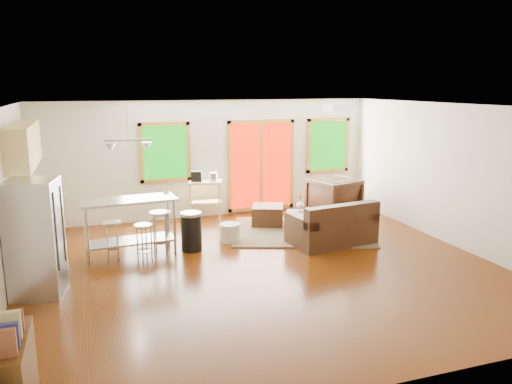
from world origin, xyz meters
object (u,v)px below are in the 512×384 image
object	(u,v)px
rug	(301,231)
refrigerator	(36,238)
coffee_table	(309,215)
island	(130,217)
armchair	(333,196)
kitchen_cart	(204,187)
loveseat	(333,227)
ottoman	(268,215)

from	to	relation	value
rug	refrigerator	bearing A→B (deg)	-161.11
coffee_table	island	xyz separation A→B (m)	(-3.59, -0.41, 0.38)
coffee_table	armchair	distance (m)	1.27
island	kitchen_cart	world-z (taller)	kitchen_cart
loveseat	ottoman	distance (m)	1.76
loveseat	ottoman	bearing A→B (deg)	106.03
ottoman	refrigerator	xyz separation A→B (m)	(-4.30, -2.34, 0.62)
ottoman	kitchen_cart	distance (m)	1.54
armchair	island	size ratio (longest dim) A/B	0.59
coffee_table	island	bearing A→B (deg)	-173.46
kitchen_cart	island	bearing A→B (deg)	-132.80
loveseat	armchair	size ratio (longest dim) A/B	1.69
loveseat	kitchen_cart	xyz separation A→B (m)	(-1.88, 2.45, 0.42)
coffee_table	refrigerator	bearing A→B (deg)	-160.95
rug	coffee_table	xyz separation A→B (m)	(0.20, 0.08, 0.30)
rug	kitchen_cart	world-z (taller)	kitchen_cart
armchair	kitchen_cart	distance (m)	2.90
island	refrigerator	bearing A→B (deg)	-136.54
loveseat	coffee_table	bearing A→B (deg)	84.23
rug	refrigerator	xyz separation A→B (m)	(-4.77, -1.63, 0.82)
rug	armchair	xyz separation A→B (m)	(1.17, 0.90, 0.47)
loveseat	refrigerator	world-z (taller)	refrigerator
armchair	island	xyz separation A→B (m)	(-4.56, -1.23, 0.21)
rug	coffee_table	distance (m)	0.37
armchair	ottoman	xyz separation A→B (m)	(-1.64, -0.19, -0.27)
rug	island	bearing A→B (deg)	-174.47
island	armchair	bearing A→B (deg)	15.04
coffee_table	kitchen_cart	size ratio (longest dim) A/B	0.97
kitchen_cart	rug	bearing A→B (deg)	-43.49
armchair	loveseat	bearing A→B (deg)	46.24
rug	refrigerator	distance (m)	5.10
rug	armchair	distance (m)	1.55
armchair	ottoman	distance (m)	1.67
coffee_table	island	size ratio (longest dim) A/B	0.65
coffee_table	kitchen_cart	xyz separation A→B (m)	(-1.84, 1.48, 0.43)
coffee_table	armchair	bearing A→B (deg)	40.09
loveseat	coffee_table	distance (m)	0.98
kitchen_cart	refrigerator	bearing A→B (deg)	-134.39
ottoman	rug	bearing A→B (deg)	-56.41
refrigerator	armchair	bearing A→B (deg)	33.41
kitchen_cart	coffee_table	bearing A→B (deg)	-38.65
coffee_table	refrigerator	xyz separation A→B (m)	(-4.97, -1.71, 0.52)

